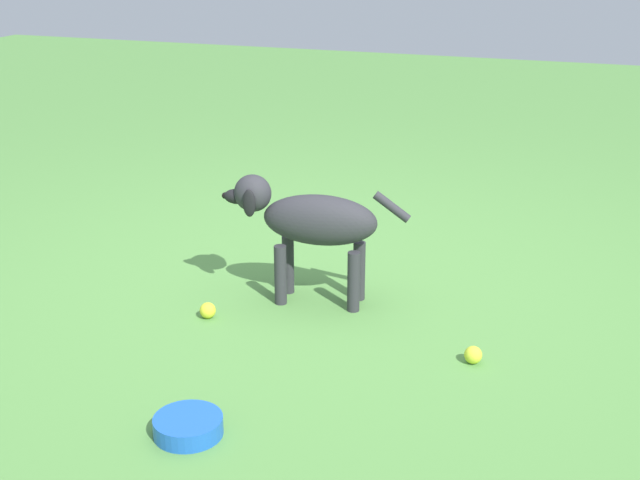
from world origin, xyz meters
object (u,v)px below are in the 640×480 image
tennis_ball_0 (208,310)px  tennis_ball_1 (473,355)px  water_bowl (188,426)px  dog (309,221)px

tennis_ball_0 → tennis_ball_1: 1.08m
tennis_ball_0 → tennis_ball_1: bearing=88.8°
tennis_ball_0 → water_bowl: 0.85m
tennis_ball_1 → tennis_ball_0: bearing=-91.2°
water_bowl → tennis_ball_1: bearing=135.0°
water_bowl → dog: bearing=179.6°
dog → water_bowl: bearing=83.7°
tennis_ball_0 → water_bowl: bearing=22.2°
dog → tennis_ball_1: 0.88m
tennis_ball_1 → water_bowl: (0.76, -0.76, -0.00)m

